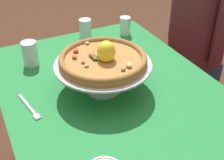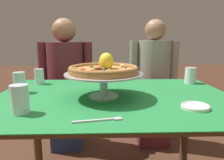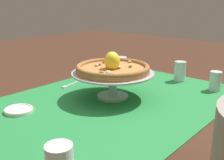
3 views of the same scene
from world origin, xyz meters
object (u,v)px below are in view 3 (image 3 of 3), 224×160
Objects in this scene: water_glass_side_left at (180,73)px; water_glass_back_left at (215,82)px; pizza at (113,68)px; pizza_stand at (113,78)px; dinner_fork at (73,84)px; water_glass_front_left at (121,68)px; side_plate at (19,110)px.

water_glass_side_left is 0.24m from water_glass_back_left.
pizza is 3.03× the size of water_glass_side_left.
pizza_stand is 0.34m from dinner_fork.
pizza_stand is 3.34× the size of water_glass_front_left.
water_glass_front_left reaches higher than water_glass_side_left.
water_glass_front_left is (-0.35, -0.23, -0.05)m from pizza_stand.
water_glass_back_left is 0.84× the size of side_plate.
side_plate is (0.87, -0.54, -0.04)m from water_glass_back_left.
water_glass_back_left is at bearing 142.16° from pizza_stand.
water_glass_back_left reaches higher than side_plate.
pizza reaches higher than water_glass_side_left.
water_glass_front_left is (-0.35, -0.23, -0.10)m from pizza.
pizza_stand is at bearing -13.35° from water_glass_side_left.
dinner_fork is (-0.01, -0.33, -0.15)m from pizza.
dinner_fork is at bearing -57.03° from water_glass_back_left.
side_plate is at bearing 2.95° from water_glass_front_left.
water_glass_front_left is (0.10, -0.58, 0.01)m from water_glass_back_left.
pizza is 3.44× the size of water_glass_back_left.
water_glass_side_left is at bearing 166.73° from pizza.
pizza_stand is 0.42m from water_glass_front_left.
water_glass_back_left is (0.04, 0.23, -0.01)m from water_glass_side_left.
dinner_fork is at bearing -92.47° from pizza.
pizza_stand is 1.13× the size of pizza.
pizza is 2.89× the size of side_plate.
pizza_stand is at bearing -37.84° from water_glass_back_left.
water_glass_front_left is (0.14, -0.35, 0.00)m from water_glass_side_left.
pizza_stand is at bearing 155.34° from side_plate.
water_glass_side_left is 0.95× the size of side_plate.
water_glass_front_left reaches higher than water_glass_back_left.
pizza reaches higher than water_glass_front_left.
dinner_fork is (0.34, -0.09, -0.05)m from water_glass_front_left.
water_glass_side_left reaches higher than water_glass_back_left.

